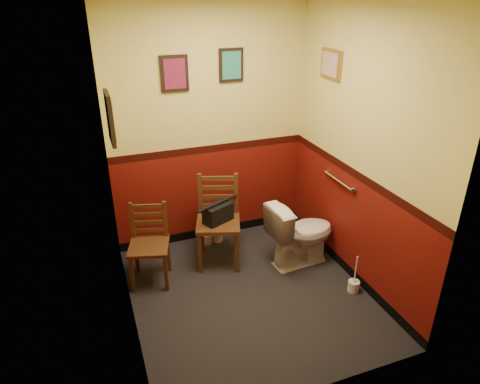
% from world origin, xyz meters
% --- Properties ---
extents(floor, '(2.20, 2.40, 0.00)m').
position_xyz_m(floor, '(0.00, 0.00, 0.00)').
color(floor, black).
rests_on(floor, ground).
extents(wall_back, '(2.20, 0.00, 2.70)m').
position_xyz_m(wall_back, '(0.00, 1.20, 1.35)').
color(wall_back, '#5D100B').
rests_on(wall_back, ground).
extents(wall_front, '(2.20, 0.00, 2.70)m').
position_xyz_m(wall_front, '(0.00, -1.20, 1.35)').
color(wall_front, '#5D100B').
rests_on(wall_front, ground).
extents(wall_left, '(0.00, 2.40, 2.70)m').
position_xyz_m(wall_left, '(-1.10, 0.00, 1.35)').
color(wall_left, '#5D100B').
rests_on(wall_left, ground).
extents(wall_right, '(0.00, 2.40, 2.70)m').
position_xyz_m(wall_right, '(1.10, 0.00, 1.35)').
color(wall_right, '#5D100B').
rests_on(wall_right, ground).
extents(grab_bar, '(0.05, 0.56, 0.06)m').
position_xyz_m(grab_bar, '(1.07, 0.25, 0.95)').
color(grab_bar, silver).
rests_on(grab_bar, wall_right).
extents(framed_print_back_a, '(0.28, 0.04, 0.36)m').
position_xyz_m(framed_print_back_a, '(-0.35, 1.18, 1.95)').
color(framed_print_back_a, black).
rests_on(framed_print_back_a, wall_back).
extents(framed_print_back_b, '(0.26, 0.04, 0.34)m').
position_xyz_m(framed_print_back_b, '(0.25, 1.18, 2.00)').
color(framed_print_back_b, black).
rests_on(framed_print_back_b, wall_back).
extents(framed_print_left, '(0.04, 0.30, 0.38)m').
position_xyz_m(framed_print_left, '(-1.08, 0.10, 1.85)').
color(framed_print_left, black).
rests_on(framed_print_left, wall_left).
extents(framed_print_right, '(0.04, 0.34, 0.28)m').
position_xyz_m(framed_print_right, '(1.08, 0.60, 2.05)').
color(framed_print_right, olive).
rests_on(framed_print_right, wall_right).
extents(toilet, '(0.77, 0.47, 0.72)m').
position_xyz_m(toilet, '(0.72, 0.32, 0.36)').
color(toilet, white).
rests_on(toilet, floor).
extents(toilet_brush, '(0.11, 0.11, 0.41)m').
position_xyz_m(toilet_brush, '(0.99, -0.31, 0.07)').
color(toilet_brush, silver).
rests_on(toilet_brush, floor).
extents(chair_left, '(0.47, 0.47, 0.82)m').
position_xyz_m(chair_left, '(-0.84, 0.59, 0.41)').
color(chair_left, '#462A15').
rests_on(chair_left, floor).
extents(chair_right, '(0.57, 0.57, 0.96)m').
position_xyz_m(chair_right, '(-0.09, 0.68, 0.48)').
color(chair_right, '#462A15').
rests_on(chair_right, floor).
extents(handbag, '(0.35, 0.27, 0.23)m').
position_xyz_m(handbag, '(-0.10, 0.64, 0.60)').
color(handbag, black).
rests_on(handbag, chair_right).
extents(tp_stack, '(0.25, 0.15, 0.44)m').
position_xyz_m(tp_stack, '(-0.05, 1.04, 0.19)').
color(tp_stack, silver).
rests_on(tp_stack, floor).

